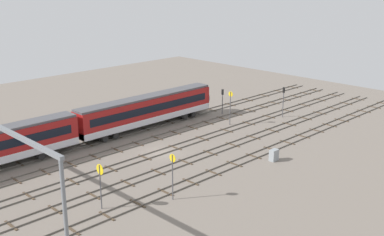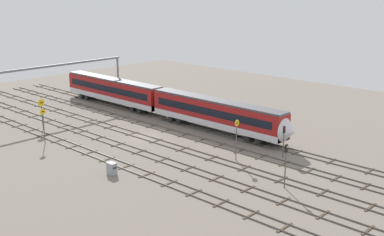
{
  "view_description": "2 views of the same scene",
  "coord_description": "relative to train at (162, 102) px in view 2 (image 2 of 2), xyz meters",
  "views": [
    {
      "loc": [
        -38.35,
        -44.53,
        22.14
      ],
      "look_at": [
        7.09,
        1.29,
        2.95
      ],
      "focal_mm": 44.91,
      "sensor_mm": 36.0,
      "label": 1
    },
    {
      "loc": [
        51.52,
        -44.42,
        21.19
      ],
      "look_at": [
        5.35,
        4.54,
        3.03
      ],
      "focal_mm": 45.75,
      "sensor_mm": 36.0,
      "label": 2
    }
  ],
  "objects": [
    {
      "name": "track_middle",
      "position": [
        6.12,
        -9.42,
        -2.59
      ],
      "size": [
        93.94,
        2.4,
        0.16
      ],
      "color": "#59544C",
      "rests_on": "ground"
    },
    {
      "name": "signal_light_trackside_departure",
      "position": [
        25.56,
        -2.85,
        0.1
      ],
      "size": [
        0.31,
        0.32,
        4.18
      ],
      "color": "#4C4C51",
      "rests_on": "ground"
    },
    {
      "name": "signal_light_trackside_approach",
      "position": [
        31.1,
        -11.05,
        0.57
      ],
      "size": [
        0.31,
        0.32,
        4.97
      ],
      "color": "#4C4C51",
      "rests_on": "ground"
    },
    {
      "name": "ground_plane",
      "position": [
        6.12,
        -9.42,
        -2.66
      ],
      "size": [
        109.94,
        109.94,
        0.0
      ],
      "primitive_type": "plane",
      "color": "slate"
    },
    {
      "name": "speed_sign_far_trackside",
      "position": [
        21.82,
        -7.77,
        0.66
      ],
      "size": [
        0.14,
        0.81,
        5.28
      ],
      "color": "#4C4C51",
      "rests_on": "ground"
    },
    {
      "name": "train",
      "position": [
        0.0,
        0.0,
        0.0
      ],
      "size": [
        50.4,
        3.24,
        4.8
      ],
      "color": "maroon",
      "rests_on": "ground"
    },
    {
      "name": "speed_sign_mid_trackside",
      "position": [
        -8.32,
        -17.18,
        0.55
      ],
      "size": [
        0.14,
        1.09,
        4.72
      ],
      "color": "#4C4C51",
      "rests_on": "ground"
    },
    {
      "name": "track_with_train",
      "position": [
        6.12,
        0.0,
        -2.59
      ],
      "size": [
        93.94,
        2.4,
        0.16
      ],
      "color": "#59544C",
      "rests_on": "ground"
    },
    {
      "name": "speed_sign_near_foreground",
      "position": [
        -1.94,
        -20.61,
        0.52
      ],
      "size": [
        0.14,
        0.85,
        4.97
      ],
      "color": "#4C4C51",
      "rests_on": "ground"
    },
    {
      "name": "track_second_far",
      "position": [
        6.12,
        -4.71,
        -2.59
      ],
      "size": [
        93.94,
        2.4,
        0.16
      ],
      "color": "#59544C",
      "rests_on": "ground"
    },
    {
      "name": "track_second_near",
      "position": [
        6.12,
        -14.13,
        -2.59
      ],
      "size": [
        93.94,
        2.4,
        0.16
      ],
      "color": "#59544C",
      "rests_on": "ground"
    },
    {
      "name": "overhead_gantry",
      "position": [
        -14.74,
        -9.49,
        4.1
      ],
      "size": [
        0.4,
        24.81,
        8.56
      ],
      "color": "slate",
      "rests_on": "ground"
    },
    {
      "name": "relay_cabinet",
      "position": [
        14.31,
        -21.49,
        -1.93
      ],
      "size": [
        1.15,
        0.74,
        1.45
      ],
      "color": "gray",
      "rests_on": "ground"
    },
    {
      "name": "track_near_foreground",
      "position": [
        6.12,
        -18.85,
        -2.59
      ],
      "size": [
        93.94,
        2.4,
        0.16
      ],
      "color": "#59544C",
      "rests_on": "ground"
    }
  ]
}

